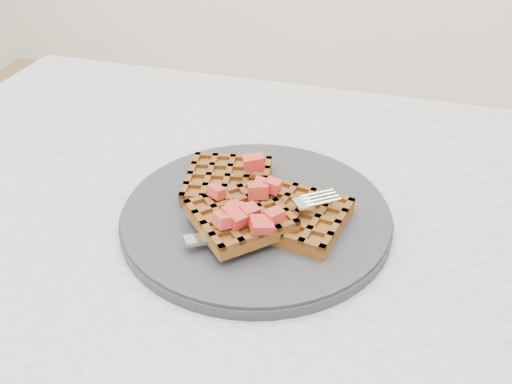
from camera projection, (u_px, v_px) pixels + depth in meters
table at (312, 315)px, 0.68m from camera, size 1.20×0.80×0.75m
plate at (256, 216)px, 0.64m from camera, size 0.30×0.30×0.02m
waffles at (255, 203)px, 0.63m from camera, size 0.21×0.19×0.03m
strawberry_pile at (256, 181)px, 0.61m from camera, size 0.15×0.15×0.02m
fork at (274, 224)px, 0.60m from camera, size 0.16×0.13×0.02m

